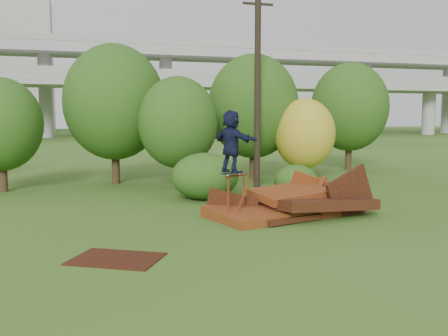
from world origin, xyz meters
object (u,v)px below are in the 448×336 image
object	(u,v)px
skater	(231,141)
scrap_pile	(292,205)
utility_pole	(257,88)
flat_plate	(116,259)

from	to	relation	value
skater	scrap_pile	bearing A→B (deg)	-106.88
utility_pole	flat_plate	bearing A→B (deg)	-125.70
scrap_pile	flat_plate	xyz separation A→B (m)	(-5.91, -3.42, -0.34)
scrap_pile	skater	distance (m)	3.05
scrap_pile	utility_pole	xyz separation A→B (m)	(1.24, 6.53, 4.15)
scrap_pile	utility_pole	distance (m)	7.84
scrap_pile	flat_plate	bearing A→B (deg)	-149.96
flat_plate	skater	bearing A→B (deg)	39.79
scrap_pile	skater	size ratio (longest dim) A/B	3.07
scrap_pile	flat_plate	size ratio (longest dim) A/B	2.98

